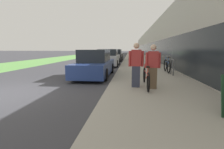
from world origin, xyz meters
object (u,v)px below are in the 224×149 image
Objects in this scene: vintage_roadster_curbside at (108,58)px; tandem_bicycle at (146,77)px; parked_sedan_curbside at (95,64)px; cruiser_bike_nearest at (167,66)px; person_rider at (153,67)px; bike_rack_hoop at (172,65)px; person_bystander at (136,65)px; parked_sedan_far at (115,56)px.

tandem_bicycle is at bearing -73.97° from vintage_roadster_curbside.
cruiser_bike_nearest is at bearing 17.97° from parked_sedan_curbside.
cruiser_bike_nearest is (1.42, 4.54, -0.39)m from person_rider.
person_rider is at bearing -55.61° from tandem_bicycle.
person_rider is 1.86× the size of bike_rack_hoop.
person_rider is at bearing -107.36° from cruiser_bike_nearest.
parked_sedan_curbside reaches higher than bike_rack_hoop.
person_bystander is at bearing -76.41° from vintage_roadster_curbside.
person_bystander reaches higher than cruiser_bike_nearest.
bike_rack_hoop is 12.95m from parked_sedan_far.
person_bystander is at bearing -166.70° from tandem_bicycle.
bike_rack_hoop is 0.48× the size of cruiser_bike_nearest.
vintage_roadster_curbside reaches higher than parked_sedan_curbside.
person_bystander reaches higher than person_rider.
person_bystander reaches higher than vintage_roadster_curbside.
vintage_roadster_curbside is (-4.21, 4.78, 0.17)m from cruiser_bike_nearest.
person_rider is 0.35× the size of parked_sedan_far.
bike_rack_hoop is at bearing 66.79° from person_rider.
vintage_roadster_curbside reaches higher than tandem_bicycle.
person_rider is 4.77m from cruiser_bike_nearest.
bike_rack_hoop is at bearing -70.89° from parked_sedan_far.
cruiser_bike_nearest is at bearing 93.57° from bike_rack_hoop.
person_bystander is (-0.39, -0.09, 0.46)m from tandem_bicycle.
parked_sedan_curbside is 12.52m from parked_sedan_far.
vintage_roadster_curbside is at bearing 131.38° from cruiser_bike_nearest.
tandem_bicycle is at bearing -117.94° from bike_rack_hoop.
person_rider reaches higher than parked_sedan_curbside.
person_bystander is 0.35× the size of parked_sedan_curbside.
person_rider is at bearing -18.57° from person_bystander.
parked_sedan_curbside is 1.07× the size of vintage_roadster_curbside.
parked_sedan_curbside is (-2.74, 3.19, -0.23)m from person_rider.
bike_rack_hoop is 4.24m from parked_sedan_curbside.
parked_sedan_far is (-2.56, 15.41, 0.20)m from tandem_bicycle.
person_rider is 3.78m from bike_rack_hoop.
bike_rack_hoop is at bearing 62.06° from tandem_bicycle.
person_bystander is 0.93× the size of cruiser_bike_nearest.
parked_sedan_curbside is (-2.16, 2.99, -0.26)m from person_bystander.
tandem_bicycle is 3.86m from parked_sedan_curbside.
tandem_bicycle is 1.43× the size of person_bystander.
tandem_bicycle is 0.50× the size of parked_sedan_curbside.
parked_sedan_curbside is 1.02× the size of parked_sedan_far.
parked_sedan_curbside is at bearing -176.26° from bike_rack_hoop.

